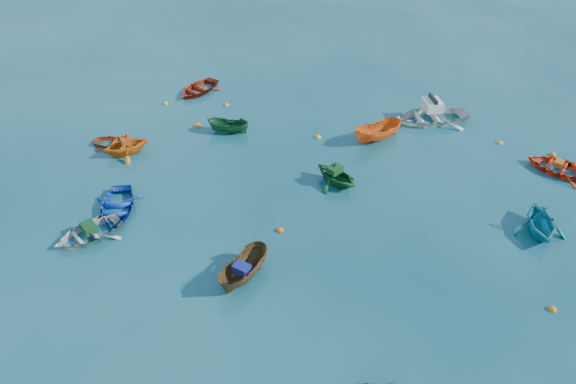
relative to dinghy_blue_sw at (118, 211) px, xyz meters
The scene contains 27 objects.
ground 6.39m from the dinghy_blue_sw, ahead, with size 160.00×160.00×0.00m, color #093543.
dinghy_blue_sw is the anchor object (origin of this frame).
dinghy_white_near 2.10m from the dinghy_blue_sw, 79.54° to the right, with size 2.28×3.18×0.66m, color beige.
sampan_brown_mid 7.98m from the dinghy_blue_sw, ahead, with size 1.16×3.09×1.19m, color brown.
dinghy_orange_w 5.17m from the dinghy_blue_sw, 131.84° to the left, with size 2.27×2.63×1.38m, color orange.
dinghy_cyan_se 20.08m from the dinghy_blue_sw, 29.49° to the left, with size 2.44×2.83×1.49m, color teal.
dinghy_red_nw 6.18m from the dinghy_blue_sw, 138.55° to the left, with size 1.79×2.50×0.52m, color #A6350D.
sampan_orange_n 15.04m from the dinghy_blue_sw, 59.77° to the left, with size 1.21×3.22×1.24m, color orange.
dinghy_green_n 11.07m from the dinghy_blue_sw, 45.67° to the left, with size 2.23×2.59×1.36m, color #124D20.
dinghy_red_ne 23.18m from the dinghy_blue_sw, 42.43° to the left, with size 2.46×3.44×0.71m, color red.
dinghy_red_far 12.95m from the dinghy_blue_sw, 113.66° to the left, with size 2.32×3.24×0.67m, color #AD250E.
sampan_green_far 8.86m from the dinghy_blue_sw, 91.11° to the left, with size 0.93×2.46×0.95m, color #124E25.
motorboat_white 19.25m from the dinghy_blue_sw, 61.43° to the left, with size 3.19×4.46×1.52m, color silver.
tarp_green_a 2.08m from the dinghy_blue_sw, 78.25° to the right, with size 0.75×0.57×0.37m, color #10421C.
tarp_blue_a 8.03m from the dinghy_blue_sw, ahead, with size 0.67×0.50×0.32m, color navy.
tarp_orange_a 5.26m from the dinghy_blue_sw, 131.32° to the left, with size 0.70×0.53×0.34m, color #B03C12.
tarp_green_b 11.05m from the dinghy_blue_sw, 46.11° to the left, with size 0.73×0.55×0.35m, color #104318.
tarp_orange_b 23.11m from the dinghy_blue_sw, 42.60° to the left, with size 0.57×0.43×0.27m, color #AF5D12.
buoy_ye_a 0.77m from the dinghy_blue_sw, 89.36° to the right, with size 0.38×0.38×0.38m, color yellow.
buoy_or_b 8.13m from the dinghy_blue_sw, 23.33° to the left, with size 0.35×0.35×0.35m, color #EE4F0C.
buoy_ye_b 11.68m from the dinghy_blue_sw, 102.00° to the left, with size 0.30×0.30×0.30m, color gold.
buoy_or_c 8.65m from the dinghy_blue_sw, 104.53° to the left, with size 0.39×0.39×0.39m, color orange.
buoy_ye_c 12.22m from the dinghy_blue_sw, 68.00° to the left, with size 0.35×0.35×0.35m, color gold.
buoy_or_d 19.96m from the dinghy_blue_sw, 15.55° to the left, with size 0.34×0.34×0.34m, color orange.
buoy_ye_d 11.04m from the dinghy_blue_sw, 121.81° to the left, with size 0.32×0.32×0.32m, color gold.
buoy_or_e 23.71m from the dinghy_blue_sw, 46.06° to the left, with size 0.38×0.38×0.38m, color #E5600C.
buoy_ye_e 21.56m from the dinghy_blue_sw, 50.78° to the left, with size 0.32×0.32×0.32m, color gold.
Camera 1 is at (12.54, -13.57, 17.22)m, focal length 35.00 mm.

